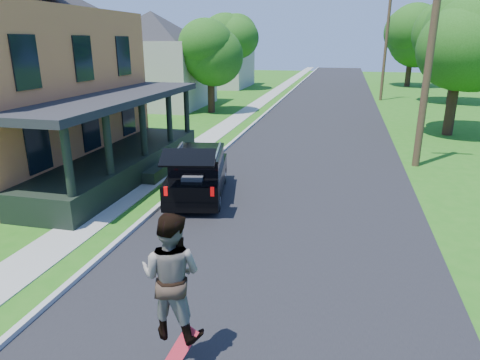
% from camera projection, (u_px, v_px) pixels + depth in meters
% --- Properties ---
extents(ground, '(140.00, 140.00, 0.00)m').
position_uv_depth(ground, '(268.00, 275.00, 9.59)').
color(ground, '#216213').
rests_on(ground, ground).
extents(street, '(8.00, 120.00, 0.02)m').
position_uv_depth(street, '(321.00, 121.00, 28.07)').
color(street, black).
rests_on(street, ground).
extents(curb, '(0.15, 120.00, 0.12)m').
position_uv_depth(curb, '(261.00, 119.00, 28.98)').
color(curb, '#9D9D98').
rests_on(curb, ground).
extents(sidewalk, '(1.30, 120.00, 0.03)m').
position_uv_depth(sidewalk, '(238.00, 118.00, 29.33)').
color(sidewalk, gray).
rests_on(sidewalk, ground).
extents(front_walk, '(6.50, 1.20, 0.03)m').
position_uv_depth(front_walk, '(62.00, 171.00, 17.27)').
color(front_walk, gray).
rests_on(front_walk, ground).
extents(neighbor_house_mid, '(12.78, 12.78, 8.30)m').
position_uv_depth(neighbor_house_mid, '(153.00, 52.00, 33.49)').
color(neighbor_house_mid, '#9E998C').
rests_on(neighbor_house_mid, ground).
extents(neighbor_house_far, '(12.78, 12.78, 8.30)m').
position_uv_depth(neighbor_house_far, '(213.00, 49.00, 48.28)').
color(neighbor_house_far, '#9E998C').
rests_on(neighbor_house_far, ground).
extents(black_suv, '(2.49, 4.63, 2.05)m').
position_uv_depth(black_suv, '(198.00, 174.00, 14.27)').
color(black_suv, black).
rests_on(black_suv, ground).
extents(skateboarder, '(1.05, 0.84, 2.06)m').
position_uv_depth(skateboarder, '(171.00, 275.00, 6.55)').
color(skateboarder, black).
rests_on(skateboarder, ground).
extents(skateboard, '(0.62, 0.39, 0.86)m').
position_uv_depth(skateboard, '(178.00, 354.00, 6.67)').
color(skateboard, red).
rests_on(skateboard, ground).
extents(tree_left_mid, '(5.51, 5.22, 7.16)m').
position_uv_depth(tree_left_mid, '(210.00, 46.00, 30.12)').
color(tree_left_mid, black).
rests_on(tree_left_mid, ground).
extents(tree_left_far, '(5.88, 5.65, 8.07)m').
position_uv_depth(tree_left_far, '(230.00, 37.00, 45.43)').
color(tree_left_far, black).
rests_on(tree_left_far, ground).
extents(tree_right_near, '(6.00, 5.68, 7.65)m').
position_uv_depth(tree_right_near, '(460.00, 41.00, 22.48)').
color(tree_right_near, black).
rests_on(tree_right_near, ground).
extents(tree_right_mid, '(6.06, 5.84, 8.81)m').
position_uv_depth(tree_right_mid, '(460.00, 31.00, 34.48)').
color(tree_right_mid, black).
rests_on(tree_right_mid, ground).
extents(tree_right_far, '(6.89, 6.65, 9.57)m').
position_uv_depth(tree_right_far, '(413.00, 30.00, 47.60)').
color(tree_right_far, black).
rests_on(tree_right_far, ground).
extents(utility_pole_near, '(1.81, 0.32, 9.07)m').
position_uv_depth(utility_pole_near, '(431.00, 50.00, 16.58)').
color(utility_pole_near, '#402A1E').
rests_on(utility_pole_near, ground).
extents(utility_pole_far, '(1.54, 0.57, 9.43)m').
position_uv_depth(utility_pole_far, '(386.00, 43.00, 36.51)').
color(utility_pole_far, '#402A1E').
rests_on(utility_pole_far, ground).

